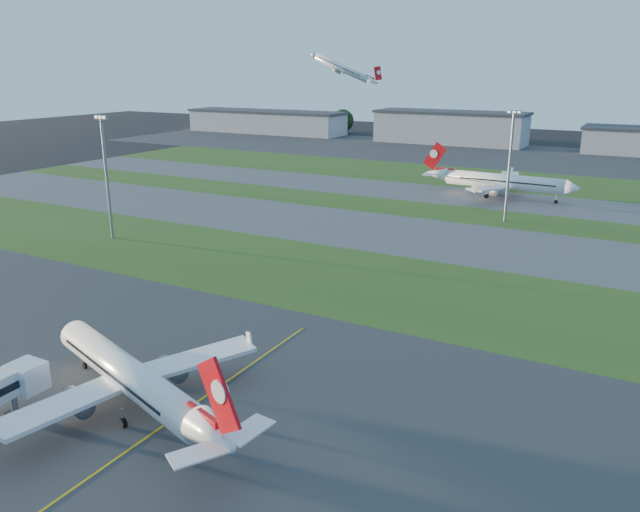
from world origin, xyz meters
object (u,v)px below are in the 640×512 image
Objects in this scene: airliner_taxiing at (503,182)px; light_mast_west at (106,169)px; light_mast_centre at (510,159)px; airliner_parked at (129,376)px.

airliner_taxiing is 105.12m from light_mast_west.
light_mast_west is 89.64m from light_mast_centre.
airliner_taxiing reaches higher than airliner_parked.
light_mast_centre is (70.00, 56.00, 0.00)m from light_mast_west.
light_mast_centre is at bearing 38.66° from light_mast_west.
light_mast_centre is at bearing 100.20° from airliner_parked.
light_mast_centre is (15.48, 105.11, 11.02)m from airliner_parked.
airliner_parked is 74.21m from light_mast_west.
airliner_taxiing is (8.29, 132.77, 0.69)m from airliner_parked.
light_mast_west is at bearing -141.34° from light_mast_centre.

